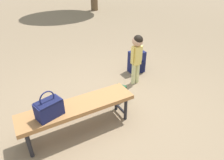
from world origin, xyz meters
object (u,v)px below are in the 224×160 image
Objects in this scene: park_bench at (78,108)px; handbag at (49,108)px; backpack_small at (120,92)px; backpack_large at (137,60)px; child_standing at (137,52)px.

handbag is (-0.38, 0.02, 0.18)m from park_bench.
handbag is 1.17× the size of backpack_small.
backpack_large reaches higher than park_bench.
backpack_small is at bearing -159.11° from child_standing.
backpack_large is 1.76× the size of backpack_small.
child_standing is at bearing -138.49° from backpack_large.
park_bench is 5.25× the size of backpack_small.
child_standing is at bearing 11.73° from handbag.
child_standing is 1.82× the size of backpack_large.
backpack_large is at bearing 29.76° from backpack_small.
handbag is 2.46m from backpack_large.
park_bench is at bearing -2.32° from handbag.
child_standing is 0.84m from backpack_small.
backpack_large is (2.33, 0.74, -0.30)m from handbag.
child_standing reaches higher than park_bench.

